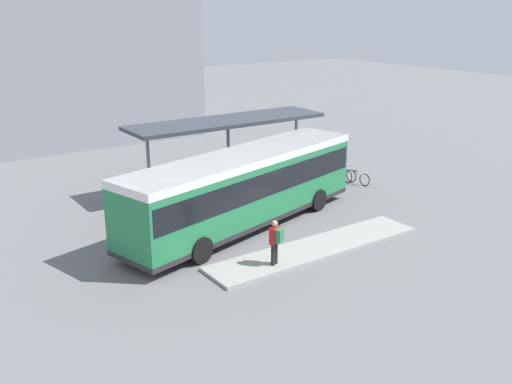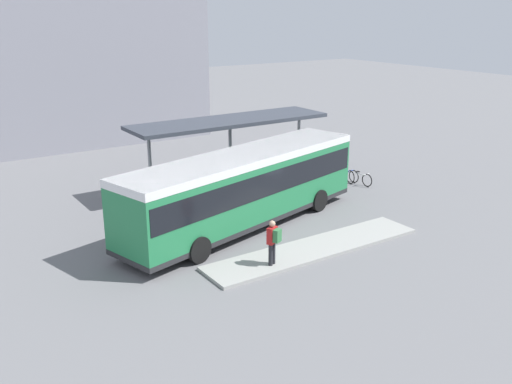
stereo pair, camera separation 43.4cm
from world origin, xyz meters
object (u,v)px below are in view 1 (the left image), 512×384
at_px(bicycle_black, 335,170).
at_px(potted_planter_far_side, 303,179).
at_px(bicycle_white, 358,177).
at_px(pedestrian_waiting, 276,240).
at_px(potted_planter_near_shelter, 243,191).
at_px(city_bus, 244,185).
at_px(bicycle_blue, 342,174).

distance_m(bicycle_black, potted_planter_far_side, 3.19).
bearing_deg(bicycle_black, bicycle_white, -177.71).
distance_m(pedestrian_waiting, potted_planter_near_shelter, 6.90).
bearing_deg(bicycle_black, pedestrian_waiting, 130.22).
bearing_deg(city_bus, potted_planter_near_shelter, 43.19).
height_order(city_bus, bicycle_blue, city_bus).
height_order(city_bus, bicycle_white, city_bus).
relative_size(city_bus, bicycle_black, 7.27).
height_order(bicycle_white, potted_planter_far_side, potted_planter_far_side).
bearing_deg(potted_planter_far_side, bicycle_black, 18.34).
bearing_deg(bicycle_white, city_bus, -82.55).
bearing_deg(pedestrian_waiting, potted_planter_far_side, -68.29).
xyz_separation_m(bicycle_black, potted_planter_near_shelter, (-6.55, -1.01, 0.27)).
xyz_separation_m(pedestrian_waiting, bicycle_blue, (9.11, 6.41, -0.68)).
height_order(city_bus, pedestrian_waiting, city_bus).
bearing_deg(city_bus, bicycle_blue, 3.39).
bearing_deg(bicycle_blue, city_bus, -64.73).
bearing_deg(city_bus, bicycle_black, 8.31).
relative_size(city_bus, pedestrian_waiting, 7.38).
height_order(city_bus, potted_planter_near_shelter, city_bus).
xyz_separation_m(city_bus, bicycle_blue, (7.82, 2.56, -1.45)).
xyz_separation_m(potted_planter_near_shelter, potted_planter_far_side, (3.54, 0.00, -0.03)).
distance_m(bicycle_blue, potted_planter_near_shelter, 6.30).
distance_m(potted_planter_near_shelter, potted_planter_far_side, 3.54).
relative_size(city_bus, potted_planter_near_shelter, 9.73).
height_order(bicycle_white, bicycle_blue, bicycle_blue).
height_order(pedestrian_waiting, bicycle_black, pedestrian_waiting).
relative_size(bicycle_blue, potted_planter_near_shelter, 1.36).
bearing_deg(bicycle_blue, potted_planter_far_side, -80.30).
height_order(bicycle_blue, bicycle_black, bicycle_blue).
bearing_deg(potted_planter_near_shelter, bicycle_black, 8.72).
distance_m(city_bus, potted_planter_far_side, 5.75).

